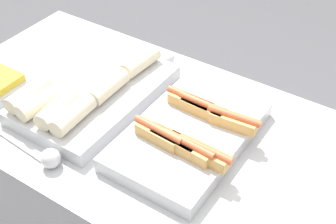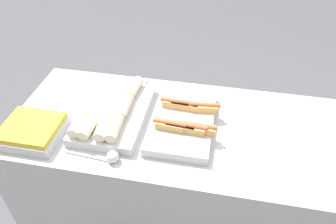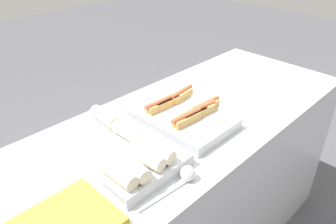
{
  "view_description": "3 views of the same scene",
  "coord_description": "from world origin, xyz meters",
  "px_view_note": "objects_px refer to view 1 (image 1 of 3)",
  "views": [
    {
      "loc": [
        0.43,
        -0.86,
        1.9
      ],
      "look_at": [
        -0.14,
        0.0,
        1.02
      ],
      "focal_mm": 50.0,
      "sensor_mm": 36.0,
      "label": 1
    },
    {
      "loc": [
        0.1,
        -1.21,
        2.06
      ],
      "look_at": [
        -0.14,
        0.0,
        1.02
      ],
      "focal_mm": 35.0,
      "sensor_mm": 36.0,
      "label": 2
    },
    {
      "loc": [
        -1.02,
        -0.87,
        1.76
      ],
      "look_at": [
        -0.14,
        0.0,
        1.02
      ],
      "focal_mm": 35.0,
      "sensor_mm": 36.0,
      "label": 3
    }
  ],
  "objects_px": {
    "serving_spoon_near": "(47,157)",
    "serving_spoon_far": "(164,58)",
    "tray_hotdogs": "(190,134)",
    "tray_wraps": "(91,94)"
  },
  "relations": [
    {
      "from": "tray_wraps",
      "to": "serving_spoon_far",
      "type": "height_order",
      "value": "tray_wraps"
    },
    {
      "from": "tray_wraps",
      "to": "serving_spoon_near",
      "type": "distance_m",
      "value": 0.28
    },
    {
      "from": "serving_spoon_near",
      "to": "tray_hotdogs",
      "type": "bearing_deg",
      "value": 45.34
    },
    {
      "from": "serving_spoon_near",
      "to": "serving_spoon_far",
      "type": "relative_size",
      "value": 1.02
    },
    {
      "from": "tray_wraps",
      "to": "serving_spoon_near",
      "type": "relative_size",
      "value": 1.96
    },
    {
      "from": "tray_wraps",
      "to": "serving_spoon_far",
      "type": "distance_m",
      "value": 0.32
    },
    {
      "from": "tray_wraps",
      "to": "serving_spoon_far",
      "type": "bearing_deg",
      "value": 76.84
    },
    {
      "from": "tray_hotdogs",
      "to": "serving_spoon_near",
      "type": "bearing_deg",
      "value": -134.66
    },
    {
      "from": "serving_spoon_far",
      "to": "tray_wraps",
      "type": "bearing_deg",
      "value": -103.16
    },
    {
      "from": "serving_spoon_near",
      "to": "serving_spoon_far",
      "type": "bearing_deg",
      "value": 90.17
    }
  ]
}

